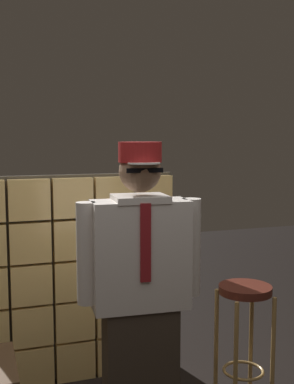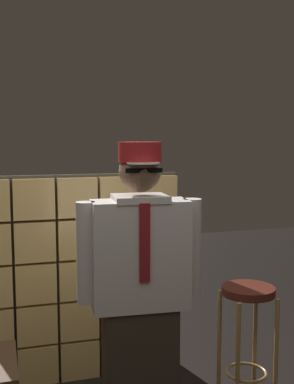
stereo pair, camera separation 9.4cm
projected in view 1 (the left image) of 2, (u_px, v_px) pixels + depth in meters
glass_block_wall at (74, 280)px, 3.55m from camera, size 1.52×0.10×1.52m
standing_person at (140, 295)px, 2.70m from camera, size 0.70×0.31×1.74m
bar_stool at (245, 317)px, 3.18m from camera, size 0.34×0.34×0.82m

